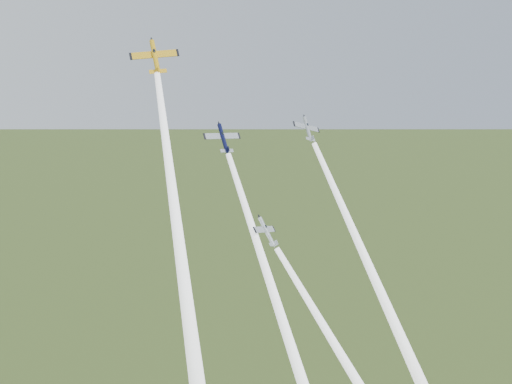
% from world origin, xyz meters
% --- Properties ---
extents(plane_yellow, '(9.00, 8.33, 7.58)m').
position_xyz_m(plane_yellow, '(-13.47, 2.83, 114.29)').
color(plane_yellow, yellow).
extents(smoke_trail_yellow, '(15.97, 35.18, 48.58)m').
position_xyz_m(smoke_trail_yellow, '(-20.72, -15.22, 88.13)').
color(smoke_trail_yellow, white).
extents(plane_navy, '(7.92, 5.99, 6.59)m').
position_xyz_m(plane_navy, '(-1.10, 1.86, 100.41)').
color(plane_navy, '#0C0E35').
extents(smoke_trail_navy, '(8.48, 42.89, 56.67)m').
position_xyz_m(smoke_trail_navy, '(-4.31, -20.38, 70.21)').
color(smoke_trail_navy, white).
extents(plane_silver_right, '(7.91, 4.84, 7.32)m').
position_xyz_m(plane_silver_right, '(16.47, -0.69, 101.04)').
color(plane_silver_right, '#AAB0B8').
extents(smoke_trail_silver_right, '(3.25, 38.00, 49.89)m').
position_xyz_m(smoke_trail_silver_right, '(15.99, -20.64, 74.23)').
color(smoke_trail_silver_right, white).
extents(plane_silver_low, '(7.04, 7.26, 7.22)m').
position_xyz_m(plane_silver_low, '(-0.76, -9.77, 86.08)').
color(plane_silver_low, '#B5BCC4').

